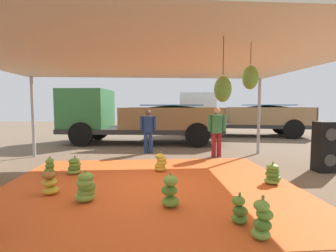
{
  "coord_description": "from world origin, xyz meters",
  "views": [
    {
      "loc": [
        0.04,
        -5.14,
        1.66
      ],
      "look_at": [
        0.48,
        1.2,
        1.16
      ],
      "focal_mm": 26.71,
      "sensor_mm": 36.0,
      "label": 1
    }
  ],
  "objects_px": {
    "banana_bunch_4": "(50,166)",
    "worker_0": "(217,128)",
    "banana_bunch_0": "(74,167)",
    "banana_bunch_8": "(273,175)",
    "worker_1": "(148,128)",
    "banana_bunch_2": "(161,163)",
    "speaker_stack": "(325,147)",
    "cargo_truck_main": "(135,117)",
    "cargo_truck_far": "(237,114)",
    "banana_bunch_7": "(262,221)",
    "banana_bunch_3": "(239,211)",
    "banana_bunch_1": "(86,188)",
    "banana_bunch_5": "(50,184)",
    "banana_bunch_6": "(170,192)"
  },
  "relations": [
    {
      "from": "banana_bunch_4",
      "to": "worker_0",
      "type": "xyz_separation_m",
      "value": [
        4.62,
        1.8,
        0.75
      ]
    },
    {
      "from": "banana_bunch_0",
      "to": "banana_bunch_4",
      "type": "xyz_separation_m",
      "value": [
        -0.61,
        0.07,
        -0.0
      ]
    },
    {
      "from": "banana_bunch_8",
      "to": "worker_1",
      "type": "bearing_deg",
      "value": 125.7
    },
    {
      "from": "banana_bunch_2",
      "to": "speaker_stack",
      "type": "relative_size",
      "value": 0.4
    },
    {
      "from": "banana_bunch_2",
      "to": "cargo_truck_main",
      "type": "height_order",
      "value": "cargo_truck_main"
    },
    {
      "from": "cargo_truck_far",
      "to": "worker_0",
      "type": "height_order",
      "value": "cargo_truck_far"
    },
    {
      "from": "cargo_truck_main",
      "to": "speaker_stack",
      "type": "height_order",
      "value": "cargo_truck_main"
    },
    {
      "from": "banana_bunch_4",
      "to": "banana_bunch_8",
      "type": "relative_size",
      "value": 0.91
    },
    {
      "from": "banana_bunch_2",
      "to": "banana_bunch_7",
      "type": "bearing_deg",
      "value": -71.14
    },
    {
      "from": "banana_bunch_3",
      "to": "banana_bunch_7",
      "type": "relative_size",
      "value": 0.82
    },
    {
      "from": "cargo_truck_far",
      "to": "banana_bunch_1",
      "type": "bearing_deg",
      "value": -122.42
    },
    {
      "from": "banana_bunch_5",
      "to": "speaker_stack",
      "type": "relative_size",
      "value": 0.38
    },
    {
      "from": "banana_bunch_2",
      "to": "banana_bunch_7",
      "type": "xyz_separation_m",
      "value": [
        1.13,
        -3.3,
        0.01
      ]
    },
    {
      "from": "banana_bunch_4",
      "to": "cargo_truck_main",
      "type": "relative_size",
      "value": 0.06
    },
    {
      "from": "banana_bunch_7",
      "to": "banana_bunch_0",
      "type": "bearing_deg",
      "value": 135.2
    },
    {
      "from": "worker_0",
      "to": "banana_bunch_5",
      "type": "bearing_deg",
      "value": -141.34
    },
    {
      "from": "banana_bunch_0",
      "to": "banana_bunch_5",
      "type": "relative_size",
      "value": 0.93
    },
    {
      "from": "worker_0",
      "to": "speaker_stack",
      "type": "height_order",
      "value": "worker_0"
    },
    {
      "from": "banana_bunch_2",
      "to": "worker_0",
      "type": "distance_m",
      "value": 2.7
    },
    {
      "from": "banana_bunch_6",
      "to": "speaker_stack",
      "type": "xyz_separation_m",
      "value": [
        4.09,
        1.98,
        0.38
      ]
    },
    {
      "from": "banana_bunch_2",
      "to": "cargo_truck_far",
      "type": "xyz_separation_m",
      "value": [
        4.63,
        7.58,
        0.96
      ]
    },
    {
      "from": "banana_bunch_5",
      "to": "speaker_stack",
      "type": "distance_m",
      "value": 6.44
    },
    {
      "from": "banana_bunch_1",
      "to": "worker_0",
      "type": "height_order",
      "value": "worker_0"
    },
    {
      "from": "banana_bunch_7",
      "to": "worker_1",
      "type": "distance_m",
      "value": 6.1
    },
    {
      "from": "banana_bunch_2",
      "to": "banana_bunch_4",
      "type": "xyz_separation_m",
      "value": [
        -2.72,
        -0.03,
        -0.04
      ]
    },
    {
      "from": "banana_bunch_3",
      "to": "cargo_truck_main",
      "type": "distance_m",
      "value": 8.28
    },
    {
      "from": "worker_0",
      "to": "speaker_stack",
      "type": "bearing_deg",
      "value": -41.62
    },
    {
      "from": "banana_bunch_1",
      "to": "banana_bunch_3",
      "type": "relative_size",
      "value": 1.22
    },
    {
      "from": "banana_bunch_1",
      "to": "banana_bunch_8",
      "type": "bearing_deg",
      "value": 11.27
    },
    {
      "from": "banana_bunch_8",
      "to": "banana_bunch_3",
      "type": "bearing_deg",
      "value": -127.9
    },
    {
      "from": "banana_bunch_5",
      "to": "worker_0",
      "type": "height_order",
      "value": "worker_0"
    },
    {
      "from": "banana_bunch_4",
      "to": "banana_bunch_7",
      "type": "distance_m",
      "value": 5.05
    },
    {
      "from": "cargo_truck_main",
      "to": "banana_bunch_0",
      "type": "bearing_deg",
      "value": -102.57
    },
    {
      "from": "banana_bunch_3",
      "to": "speaker_stack",
      "type": "height_order",
      "value": "speaker_stack"
    },
    {
      "from": "banana_bunch_3",
      "to": "banana_bunch_7",
      "type": "xyz_separation_m",
      "value": [
        0.14,
        -0.41,
        0.05
      ]
    },
    {
      "from": "banana_bunch_3",
      "to": "banana_bunch_8",
      "type": "height_order",
      "value": "banana_bunch_8"
    },
    {
      "from": "banana_bunch_0",
      "to": "banana_bunch_4",
      "type": "relative_size",
      "value": 1.04
    },
    {
      "from": "banana_bunch_2",
      "to": "banana_bunch_3",
      "type": "distance_m",
      "value": 3.05
    },
    {
      "from": "cargo_truck_main",
      "to": "cargo_truck_far",
      "type": "bearing_deg",
      "value": 23.9
    },
    {
      "from": "banana_bunch_4",
      "to": "worker_1",
      "type": "bearing_deg",
      "value": 47.62
    },
    {
      "from": "banana_bunch_4",
      "to": "banana_bunch_6",
      "type": "relative_size",
      "value": 0.76
    },
    {
      "from": "banana_bunch_7",
      "to": "worker_0",
      "type": "height_order",
      "value": "worker_0"
    },
    {
      "from": "banana_bunch_0",
      "to": "banana_bunch_7",
      "type": "relative_size",
      "value": 0.81
    },
    {
      "from": "speaker_stack",
      "to": "banana_bunch_7",
      "type": "bearing_deg",
      "value": -134.68
    },
    {
      "from": "banana_bunch_4",
      "to": "speaker_stack",
      "type": "relative_size",
      "value": 0.34
    },
    {
      "from": "worker_0",
      "to": "banana_bunch_8",
      "type": "bearing_deg",
      "value": -81.38
    },
    {
      "from": "banana_bunch_7",
      "to": "cargo_truck_far",
      "type": "xyz_separation_m",
      "value": [
        3.51,
        10.88,
        0.95
      ]
    },
    {
      "from": "banana_bunch_0",
      "to": "banana_bunch_4",
      "type": "distance_m",
      "value": 0.62
    },
    {
      "from": "banana_bunch_8",
      "to": "speaker_stack",
      "type": "distance_m",
      "value": 2.08
    },
    {
      "from": "banana_bunch_3",
      "to": "banana_bunch_4",
      "type": "bearing_deg",
      "value": 142.34
    }
  ]
}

